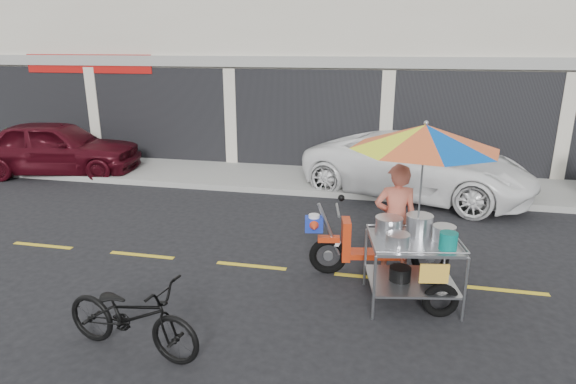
% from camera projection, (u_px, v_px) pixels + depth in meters
% --- Properties ---
extents(ground, '(90.00, 90.00, 0.00)m').
position_uv_depth(ground, '(372.00, 278.00, 7.64)').
color(ground, black).
extents(sidewalk, '(45.00, 3.00, 0.15)m').
position_uv_depth(sidewalk, '(382.00, 181.00, 12.76)').
color(sidewalk, gray).
rests_on(sidewalk, ground).
extents(shophouse_block, '(36.00, 8.11, 10.40)m').
position_uv_depth(shophouse_block, '(482.00, 23.00, 15.73)').
color(shophouse_block, beige).
rests_on(shophouse_block, ground).
extents(centerline, '(42.00, 0.10, 0.01)m').
position_uv_depth(centerline, '(372.00, 277.00, 7.64)').
color(centerline, gold).
rests_on(centerline, ground).
extents(maroon_sedan, '(4.81, 2.65, 1.55)m').
position_uv_depth(maroon_sedan, '(57.00, 147.00, 13.58)').
color(maroon_sedan, '#3C0811').
rests_on(maroon_sedan, ground).
extents(white_pickup, '(5.94, 4.11, 1.51)m').
position_uv_depth(white_pickup, '(417.00, 165.00, 11.65)').
color(white_pickup, white).
rests_on(white_pickup, ground).
extents(plant_short, '(0.69, 0.69, 0.93)m').
position_uv_depth(plant_short, '(7.00, 143.00, 15.02)').
color(plant_short, '#1E541F').
rests_on(plant_short, sidewalk).
extents(near_bicycle, '(1.93, 0.94, 0.97)m').
position_uv_depth(near_bicycle, '(131.00, 315.00, 5.68)').
color(near_bicycle, black).
rests_on(near_bicycle, ground).
extents(food_vendor_rig, '(2.86, 2.31, 2.61)m').
position_uv_depth(food_vendor_rig, '(410.00, 186.00, 6.80)').
color(food_vendor_rig, black).
rests_on(food_vendor_rig, ground).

